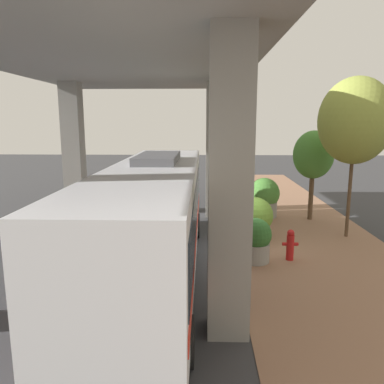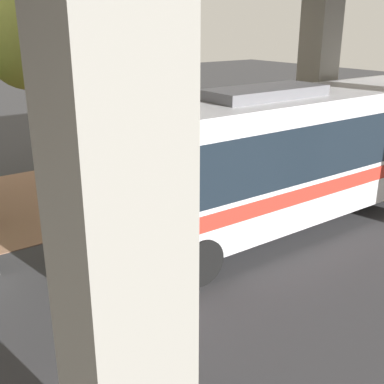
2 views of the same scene
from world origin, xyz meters
name	(u,v)px [view 1 (image 1 of 2)]	position (x,y,z in m)	size (l,w,h in m)	color
ground_plane	(232,251)	(0.00, 0.00, 0.00)	(80.00, 80.00, 0.00)	#38383A
sidewalk_strip	(315,252)	(-3.00, 0.00, 0.01)	(6.00, 40.00, 0.02)	#936B51
overpass	(117,74)	(4.00, 0.00, 6.24)	(9.40, 18.59, 7.14)	gray
bus	(154,214)	(2.53, 2.29, 1.97)	(2.62, 12.09, 3.63)	silver
fire_hydrant	(290,245)	(-1.90, 0.84, 0.55)	(0.53, 0.26, 1.09)	#B21919
planter_front	(255,240)	(-0.68, 0.99, 0.76)	(1.09, 1.09, 1.51)	gray
planter_middle	(255,220)	(-0.94, -1.13, 0.89)	(1.42, 1.42, 1.79)	gray
planter_back	(264,197)	(-1.93, -5.13, 0.98)	(1.52, 1.52, 1.95)	gray
street_tree_near	(355,121)	(-4.83, -1.93, 4.69)	(2.82, 2.82, 6.39)	brown
street_tree_far	(313,155)	(-4.09, -4.65, 3.11)	(1.88, 1.88, 4.27)	brown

